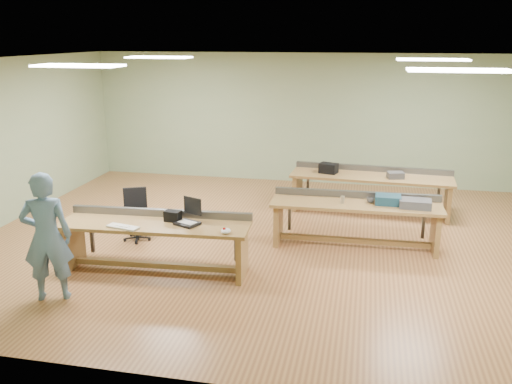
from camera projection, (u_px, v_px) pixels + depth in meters
floor at (273, 241)px, 9.23m from camera, size 10.00×10.00×0.00m
ceiling at (275, 60)px, 8.39m from camera, size 10.00×10.00×0.00m
wall_back at (304, 119)px, 12.57m from camera, size 10.00×0.04×3.00m
wall_front at (201, 244)px, 5.05m from camera, size 10.00×0.04×3.00m
wall_left at (2, 143)px, 9.79m from camera, size 0.04×8.00×3.00m
fluor_panels at (275, 62)px, 8.40m from camera, size 6.20×3.50×0.03m
workbench_front at (156, 235)px, 7.94m from camera, size 2.82×0.91×0.86m
workbench_mid at (356, 214)px, 8.88m from camera, size 2.76×0.78×0.86m
workbench_back at (371, 184)px, 10.61m from camera, size 3.14×1.01×0.86m
person at (47, 237)px, 7.00m from camera, size 0.74×0.62×1.73m
laptop_base at (187, 224)px, 7.79m from camera, size 0.40×0.37×0.04m
laptop_screen at (193, 206)px, 7.83m from camera, size 0.30×0.14×0.25m
keyboard at (123, 227)px, 7.66m from camera, size 0.50×0.26×0.03m
trackball_mouse at (226, 231)px, 7.45m from camera, size 0.19×0.20×0.07m
camera_bag at (173, 216)px, 7.92m from camera, size 0.25×0.18×0.16m
task_chair at (137, 221)px, 9.25m from camera, size 0.62×0.62×0.87m
parts_bin_teal at (388, 200)px, 8.74m from camera, size 0.41×0.31×0.14m
parts_bin_grey at (415, 204)px, 8.55m from camera, size 0.50×0.34×0.13m
mug at (370, 200)px, 8.80m from camera, size 0.13×0.13×0.09m
drinks_can at (342, 200)px, 8.78m from camera, size 0.08×0.08×0.12m
storage_box_back at (329, 168)px, 10.69m from camera, size 0.40×0.33×0.19m
tray_back at (395, 175)px, 10.31m from camera, size 0.34×0.28×0.12m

